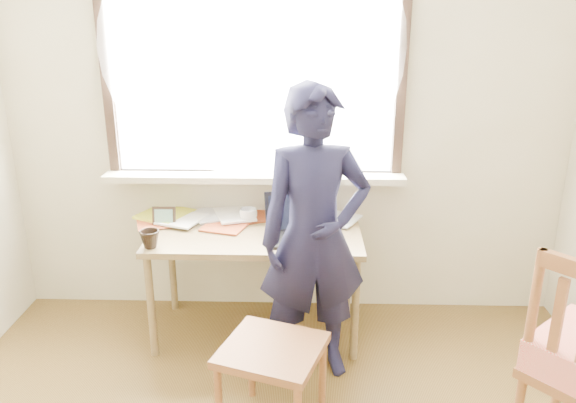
{
  "coord_description": "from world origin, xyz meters",
  "views": [
    {
      "loc": [
        0.11,
        -1.42,
        1.92
      ],
      "look_at": [
        0.04,
        0.95,
        1.1
      ],
      "focal_mm": 35.0,
      "sensor_mm": 36.0,
      "label": 1
    }
  ],
  "objects_px": {
    "mug_dark": "(150,239)",
    "work_chair": "(272,359)",
    "person": "(314,237)",
    "mug_white": "(248,215)",
    "laptop": "(298,226)",
    "desk": "(256,244)"
  },
  "relations": [
    {
      "from": "mug_dark",
      "to": "work_chair",
      "type": "relative_size",
      "value": 0.19
    },
    {
      "from": "mug_dark",
      "to": "person",
      "type": "distance_m",
      "value": 0.91
    },
    {
      "from": "mug_white",
      "to": "person",
      "type": "xyz_separation_m",
      "value": [
        0.4,
        -0.53,
        0.08
      ]
    },
    {
      "from": "laptop",
      "to": "mug_dark",
      "type": "distance_m",
      "value": 0.84
    },
    {
      "from": "laptop",
      "to": "person",
      "type": "height_order",
      "value": "person"
    },
    {
      "from": "mug_dark",
      "to": "mug_white",
      "type": "bearing_deg",
      "value": 38.92
    },
    {
      "from": "laptop",
      "to": "person",
      "type": "xyz_separation_m",
      "value": [
        0.09,
        -0.33,
        0.07
      ]
    },
    {
      "from": "person",
      "to": "laptop",
      "type": "bearing_deg",
      "value": 94.24
    },
    {
      "from": "desk",
      "to": "laptop",
      "type": "xyz_separation_m",
      "value": [
        0.25,
        -0.03,
        0.13
      ]
    },
    {
      "from": "desk",
      "to": "person",
      "type": "height_order",
      "value": "person"
    },
    {
      "from": "mug_white",
      "to": "mug_dark",
      "type": "bearing_deg",
      "value": -141.08
    },
    {
      "from": "laptop",
      "to": "mug_dark",
      "type": "bearing_deg",
      "value": -166.24
    },
    {
      "from": "desk",
      "to": "mug_white",
      "type": "bearing_deg",
      "value": 108.21
    },
    {
      "from": "person",
      "to": "desk",
      "type": "bearing_deg",
      "value": 122.71
    },
    {
      "from": "desk",
      "to": "laptop",
      "type": "relative_size",
      "value": 2.99
    },
    {
      "from": "mug_white",
      "to": "mug_dark",
      "type": "xyz_separation_m",
      "value": [
        -0.5,
        -0.41,
        0.01
      ]
    },
    {
      "from": "work_chair",
      "to": "mug_white",
      "type": "bearing_deg",
      "value": 101.19
    },
    {
      "from": "desk",
      "to": "person",
      "type": "xyz_separation_m",
      "value": [
        0.34,
        -0.36,
        0.2
      ]
    },
    {
      "from": "mug_white",
      "to": "person",
      "type": "bearing_deg",
      "value": -53.32
    },
    {
      "from": "desk",
      "to": "work_chair",
      "type": "height_order",
      "value": "desk"
    },
    {
      "from": "mug_dark",
      "to": "work_chair",
      "type": "height_order",
      "value": "mug_dark"
    },
    {
      "from": "laptop",
      "to": "person",
      "type": "distance_m",
      "value": 0.35
    }
  ]
}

